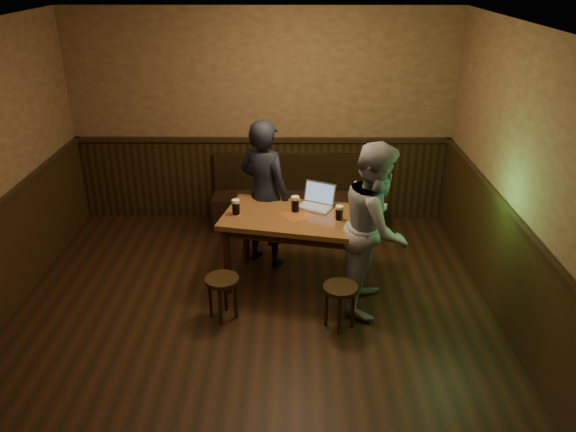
% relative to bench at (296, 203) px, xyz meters
% --- Properties ---
extents(room, '(5.04, 6.04, 2.84)m').
position_rel_bench_xyz_m(room, '(-0.45, -2.53, 0.89)').
color(room, black).
rests_on(room, ground).
extents(bench, '(2.20, 0.50, 0.95)m').
position_rel_bench_xyz_m(bench, '(0.00, 0.00, 0.00)').
color(bench, black).
rests_on(bench, ground).
extents(pub_table, '(1.70, 1.19, 0.83)m').
position_rel_bench_xyz_m(pub_table, '(0.00, -1.52, 0.41)').
color(pub_table, brown).
rests_on(pub_table, ground).
extents(stool_left, '(0.37, 0.37, 0.46)m').
position_rel_bench_xyz_m(stool_left, '(-0.74, -2.20, 0.05)').
color(stool_left, black).
rests_on(stool_left, ground).
extents(stool_right, '(0.37, 0.37, 0.46)m').
position_rel_bench_xyz_m(stool_right, '(0.42, -2.34, 0.05)').
color(stool_right, black).
rests_on(stool_right, ground).
extents(pint_left, '(0.11, 0.11, 0.17)m').
position_rel_bench_xyz_m(pint_left, '(-0.65, -1.50, 0.60)').
color(pint_left, '#9E2B13').
rests_on(pint_left, pub_table).
extents(pint_mid, '(0.12, 0.12, 0.18)m').
position_rel_bench_xyz_m(pint_mid, '(-0.02, -1.43, 0.61)').
color(pint_mid, '#9E2B13').
rests_on(pint_mid, pub_table).
extents(pint_right, '(0.11, 0.11, 0.16)m').
position_rel_bench_xyz_m(pint_right, '(0.44, -1.64, 0.60)').
color(pint_right, '#9E2B13').
rests_on(pint_right, pub_table).
extents(laptop, '(0.45, 0.42, 0.25)m').
position_rel_bench_xyz_m(laptop, '(0.22, -1.28, 0.58)').
color(laptop, silver).
rests_on(laptop, pub_table).
extents(menu, '(0.24, 0.18, 0.00)m').
position_rel_bench_xyz_m(menu, '(0.62, -1.84, 0.52)').
color(menu, silver).
rests_on(menu, pub_table).
extents(person_suit, '(0.76, 0.69, 1.74)m').
position_rel_bench_xyz_m(person_suit, '(-0.37, -1.02, 0.56)').
color(person_suit, black).
rests_on(person_suit, ground).
extents(person_grey, '(0.87, 1.00, 1.76)m').
position_rel_bench_xyz_m(person_grey, '(0.78, -1.91, 0.57)').
color(person_grey, gray).
rests_on(person_grey, ground).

